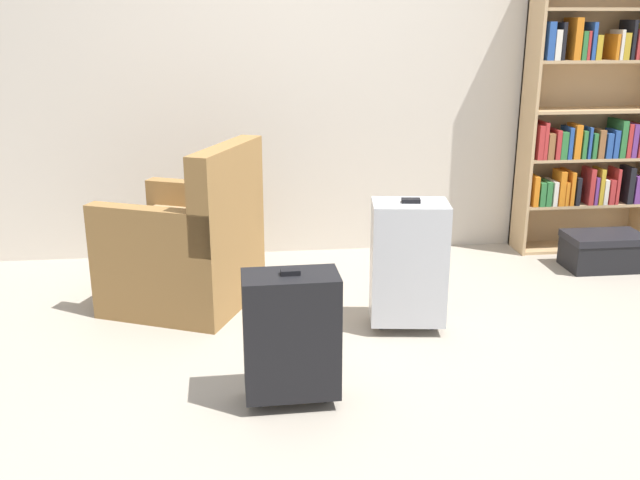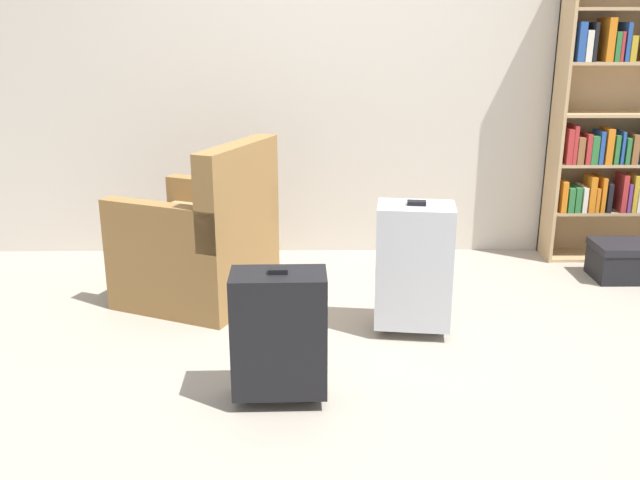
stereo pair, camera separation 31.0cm
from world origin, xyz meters
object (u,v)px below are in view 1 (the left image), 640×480
Objects in this scene: bookshelf at (590,116)px; storage_box at (603,250)px; armchair at (188,249)px; suitcase_silver at (408,262)px; suitcase_black at (291,335)px; mug at (298,295)px.

bookshelf is 3.90× the size of storage_box.
armchair is 1.34× the size of suitcase_silver.
storage_box is at bearing 34.08° from suitcase_black.
armchair reaches higher than mug.
bookshelf is 0.90m from storage_box.
storage_box is 1.65m from suitcase_silver.
armchair is 7.68× the size of mug.
suitcase_silver is (-1.45, -0.75, 0.24)m from storage_box.
mug is 0.18× the size of suitcase_silver.
bookshelf is 1.97m from suitcase_silver.
storage_box is at bearing 27.30° from suitcase_silver.
suitcase_silver is (-1.48, -1.18, -0.55)m from bookshelf.
mug is 0.25× the size of storage_box.
storage_box is 2.53m from suitcase_black.
suitcase_silver is 0.92m from suitcase_black.
armchair is (-2.60, -0.71, -0.59)m from bookshelf.
armchair is 1.91× the size of storage_box.
suitcase_black is at bearing -66.99° from armchair.
suitcase_silver is at bearing -141.48° from bookshelf.
bookshelf is at bearing 38.52° from suitcase_silver.
suitcase_silver is at bearing -37.35° from mug.
suitcase_black reaches higher than mug.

